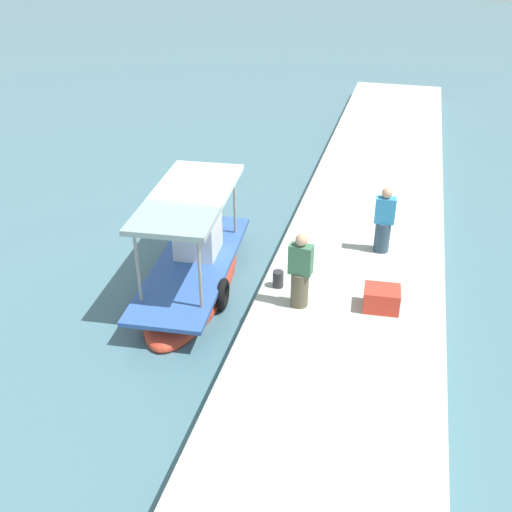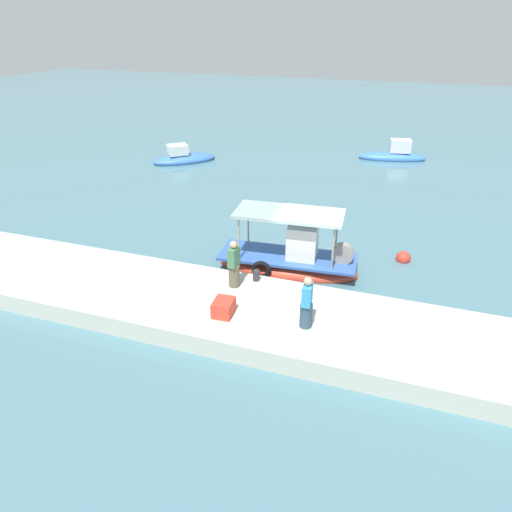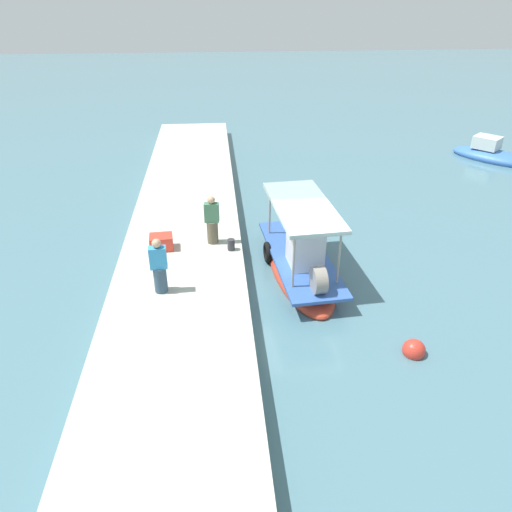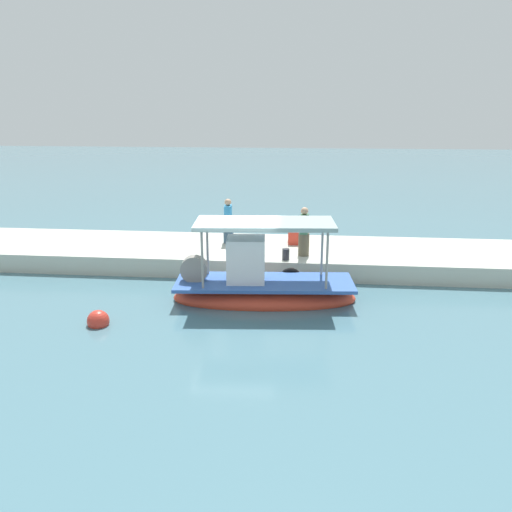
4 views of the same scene
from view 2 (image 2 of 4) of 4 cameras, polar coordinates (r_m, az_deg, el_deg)
name	(u,v)px [view 2 (image 2 of 4)]	position (r m, az deg, el deg)	size (l,w,h in m)	color
ground_plane	(309,274)	(18.19, 6.44, -2.16)	(120.00, 120.00, 0.00)	slate
dock_quay	(282,321)	(14.88, 3.16, -7.92)	(36.00, 3.98, 0.66)	beige
main_fishing_boat	(290,260)	(18.15, 4.16, -0.50)	(5.58, 2.20, 2.78)	red
fisherman_near_bollard	(234,266)	(15.67, -2.69, -1.23)	(0.41, 0.50, 1.68)	brown
fisherman_by_crate	(307,305)	(13.74, 6.17, -5.91)	(0.39, 0.49, 1.67)	#30485C
mooring_bollard	(256,275)	(16.26, 0.03, -2.38)	(0.24, 0.24, 0.38)	#2D2D33
cargo_crate	(223,308)	(14.50, -3.97, -6.26)	(0.74, 0.59, 0.48)	red
marker_buoy	(403,258)	(19.88, 17.46, -0.24)	(0.59, 0.59, 0.59)	red
moored_boat_near	(393,156)	(34.13, 16.33, 11.63)	(4.68, 2.16, 1.64)	#3974C3
moored_boat_mid	(184,158)	(32.67, -8.78, 11.66)	(4.36, 4.10, 1.43)	#3B6EC1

